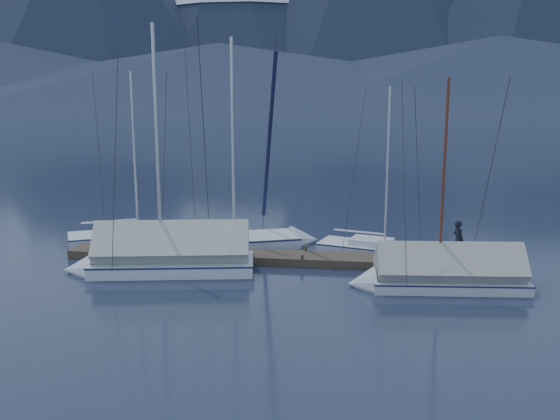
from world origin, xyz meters
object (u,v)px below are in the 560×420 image
Objects in this scene: sailboat_covered_far at (158,259)px; person at (458,240)px; sailboat_open_right at (394,252)px; sailboat_open_left at (148,235)px; sailboat_covered_near at (435,277)px; sailboat_open_mid at (246,242)px.

person is (11.69, 2.05, 0.65)m from sailboat_covered_far.
sailboat_open_left is at bearing 172.56° from sailboat_open_right.
sailboat_covered_near reaches higher than sailboat_open_right.
sailboat_open_right is at bearing 21.99° from sailboat_covered_far.
sailboat_covered_far is at bearing -120.68° from sailboat_open_mid.
person is at bearing -35.63° from sailboat_open_right.
sailboat_open_left is 5.80m from sailboat_covered_far.
sailboat_covered_far is (-10.52, 0.55, 0.10)m from sailboat_covered_near.
sailboat_open_left reaches higher than sailboat_open_right.
sailboat_open_left is 5.34× the size of person.
sailboat_covered_near reaches higher than person.
person is at bearing 9.95° from sailboat_covered_far.
sailboat_open_left is 11.77m from sailboat_open_right.
sailboat_open_right is 4.86× the size of person.
sailboat_covered_far is at bearing -158.01° from sailboat_open_right.
sailboat_open_right is at bearing -7.44° from sailboat_open_left.
sailboat_open_left is 1.06× the size of sailboat_covered_near.
sailboat_covered_far is at bearing -65.91° from sailboat_open_left.
sailboat_covered_far reaches higher than sailboat_covered_near.
sailboat_covered_far is (-2.64, -4.46, 0.33)m from sailboat_open_mid.
sailboat_open_left is at bearing 170.62° from sailboat_open_mid.
sailboat_open_right reaches higher than person.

